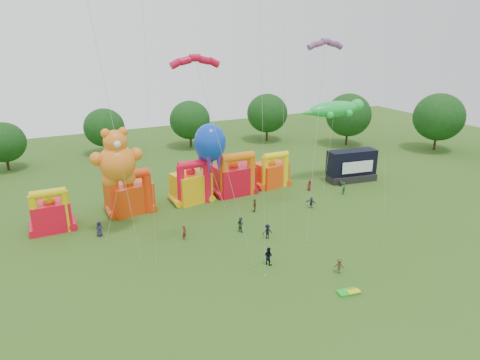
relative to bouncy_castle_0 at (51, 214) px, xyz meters
name	(u,v)px	position (x,y,z in m)	size (l,w,h in m)	color
ground	(323,309)	(20.15, -27.20, -2.16)	(160.00, 160.00, 0.00)	#2D5518
tree_ring	(311,245)	(18.93, -26.57, 4.09)	(126.75, 128.88, 12.07)	#352314
bouncy_castle_0	(51,214)	(0.00, 0.00, 0.00)	(4.46, 3.58, 5.64)	red
bouncy_castle_1	(130,195)	(9.77, 1.57, 0.19)	(6.20, 5.40, 6.20)	red
bouncy_castle_2	(192,185)	(18.40, 1.45, 0.27)	(5.56, 4.81, 6.39)	#F1B20C
bouncy_castle_3	(234,177)	(25.17, 1.74, 0.32)	(5.75, 4.72, 6.57)	red
bouncy_castle_4	(272,172)	(31.81, 2.23, 0.00)	(5.25, 4.55, 5.66)	#FF470D
stage_trailer	(351,166)	(44.57, -1.24, 0.28)	(8.17, 4.02, 5.07)	black
teddy_bear_kite	(116,171)	(7.40, -4.34, 5.62)	(5.94, 4.21, 12.85)	orange
gecko_kite	(330,143)	(40.04, -1.08, 4.59)	(11.97, 6.97, 12.84)	green
octopus_kite	(211,151)	(20.91, 0.11, 5.31)	(4.37, 4.89, 11.29)	#0C3ABE
parafoil_kites	(262,143)	(21.72, -12.87, 9.28)	(30.63, 10.73, 29.60)	red
diamond_kites	(271,107)	(21.87, -14.38, 13.45)	(25.83, 15.12, 36.31)	red
folded_kite_bundle	(349,292)	(23.75, -26.30, -2.03)	(2.12, 1.31, 0.31)	green
spectator_0	(99,229)	(4.86, -4.19, -1.22)	(0.93, 0.60, 1.90)	#242239
spectator_1	(184,233)	(13.60, -9.37, -1.28)	(0.64, 0.42, 1.76)	maroon
spectator_2	(241,224)	(20.38, -10.29, -1.23)	(0.91, 0.71, 1.87)	#16381F
spectator_3	(267,232)	(22.38, -13.31, -1.28)	(1.14, 0.65, 1.76)	black
spectator_4	(255,205)	(24.69, -5.72, -1.26)	(1.06, 0.44, 1.81)	#47341C
spectator_5	(311,202)	(32.22, -7.90, -1.38)	(1.45, 0.46, 1.56)	#27233B
spectator_6	(310,185)	(35.93, -2.20, -1.36)	(0.78, 0.51, 1.61)	maroon
spectator_7	(344,188)	(39.58, -5.75, -1.22)	(0.69, 0.45, 1.89)	#1A422D
spectator_8	(268,256)	(19.62, -18.46, -1.20)	(0.94, 0.73, 1.93)	black
spectator_9	(339,266)	(25.13, -23.03, -1.37)	(1.03, 0.59, 1.59)	#443B1B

